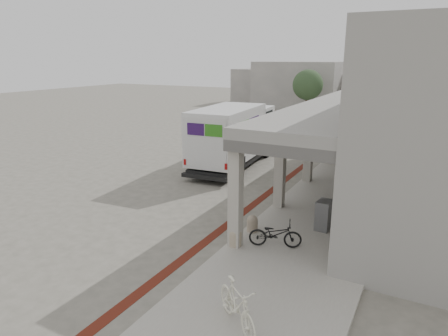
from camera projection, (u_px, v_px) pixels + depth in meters
The scene contains 14 objects.
ground at pixel (228, 204), 16.90m from camera, with size 120.00×120.00×0.00m, color #646156.
bike_lane_stripe at pixel (267, 194), 18.15m from camera, with size 0.35×40.00×0.01m, color #551C11.
sidewalk at pixel (321, 220), 15.07m from camera, with size 4.40×28.00×0.12m, color #A0998F.
transit_building at pixel (421, 121), 16.73m from camera, with size 7.60×17.00×7.00m.
distant_backdrop at pixel (344, 86), 48.00m from camera, with size 28.00×10.00×6.50m.
tree_left at pixel (308, 85), 42.13m from camera, with size 3.20×3.20×4.80m.
tree_mid at pixel (380, 86), 40.67m from camera, with size 3.20×3.20×4.80m.
fedex_truck at pixel (234, 134), 22.42m from camera, with size 3.11×8.19×3.42m.
bench at pixel (350, 201), 16.10m from camera, with size 0.43×1.73×0.40m.
bollard_near at pixel (235, 236), 12.84m from camera, with size 0.42×0.42×0.63m.
bollard_far at pixel (252, 223), 13.92m from camera, with size 0.39×0.39×0.58m.
utility_cabinet at pixel (324, 215), 14.01m from camera, with size 0.48×0.63×1.06m, color slate.
bicycle_black at pixel (275, 234), 12.72m from camera, with size 0.59×1.68×0.88m, color black.
bicycle_cream at pixel (237, 305), 8.88m from camera, with size 0.52×1.84×1.10m, color silver.
Camera 1 is at (7.31, -14.09, 6.00)m, focal length 32.00 mm.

